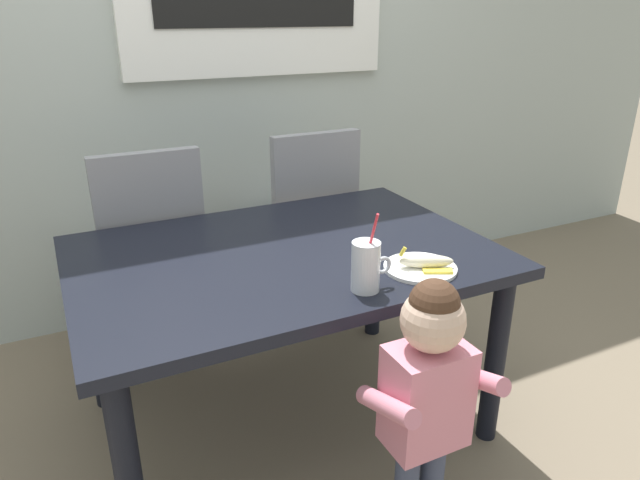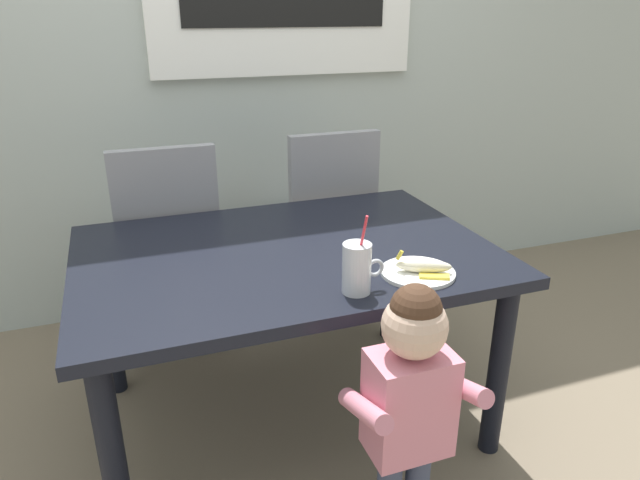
{
  "view_description": "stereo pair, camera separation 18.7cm",
  "coord_description": "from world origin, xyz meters",
  "px_view_note": "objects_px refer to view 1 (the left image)",
  "views": [
    {
      "loc": [
        -0.67,
        -1.65,
        1.46
      ],
      "look_at": [
        0.09,
        -0.1,
        0.76
      ],
      "focal_mm": 32.07,
      "sensor_mm": 36.0,
      "label": 1
    },
    {
      "loc": [
        -0.5,
        -1.73,
        1.46
      ],
      "look_at": [
        0.09,
        -0.1,
        0.76
      ],
      "focal_mm": 32.07,
      "sensor_mm": 36.0,
      "label": 2
    }
  ],
  "objects_px": {
    "toddler_standing": "(428,385)",
    "dining_chair_right": "(306,215)",
    "dining_table": "(285,274)",
    "peeled_banana": "(427,262)",
    "dining_chair_left": "(150,244)",
    "snack_plate": "(420,268)",
    "milk_cup": "(366,269)"
  },
  "relations": [
    {
      "from": "dining_chair_right",
      "to": "toddler_standing",
      "type": "distance_m",
      "value": 1.36
    },
    {
      "from": "dining_table",
      "to": "peeled_banana",
      "type": "bearing_deg",
      "value": -45.25
    },
    {
      "from": "dining_chair_left",
      "to": "peeled_banana",
      "type": "bearing_deg",
      "value": 123.99
    },
    {
      "from": "toddler_standing",
      "to": "peeled_banana",
      "type": "distance_m",
      "value": 0.41
    },
    {
      "from": "dining_table",
      "to": "peeled_banana",
      "type": "distance_m",
      "value": 0.5
    },
    {
      "from": "dining_table",
      "to": "toddler_standing",
      "type": "relative_size",
      "value": 1.67
    },
    {
      "from": "dining_table",
      "to": "dining_chair_left",
      "type": "height_order",
      "value": "dining_chair_left"
    },
    {
      "from": "dining_chair_left",
      "to": "peeled_banana",
      "type": "relative_size",
      "value": 5.58
    },
    {
      "from": "dining_chair_left",
      "to": "snack_plate",
      "type": "xyz_separation_m",
      "value": [
        0.67,
        -0.99,
        0.16
      ]
    },
    {
      "from": "dining_chair_left",
      "to": "toddler_standing",
      "type": "xyz_separation_m",
      "value": [
        0.48,
        -1.3,
        -0.02
      ]
    },
    {
      "from": "dining_chair_left",
      "to": "dining_chair_right",
      "type": "relative_size",
      "value": 1.0
    },
    {
      "from": "dining_chair_right",
      "to": "peeled_banana",
      "type": "bearing_deg",
      "value": 86.45
    },
    {
      "from": "snack_plate",
      "to": "dining_chair_right",
      "type": "bearing_deg",
      "value": 85.68
    },
    {
      "from": "dining_table",
      "to": "dining_chair_right",
      "type": "bearing_deg",
      "value": 60.03
    },
    {
      "from": "dining_chair_right",
      "to": "toddler_standing",
      "type": "bearing_deg",
      "value": 79.04
    },
    {
      "from": "dining_table",
      "to": "snack_plate",
      "type": "distance_m",
      "value": 0.47
    },
    {
      "from": "dining_chair_left",
      "to": "snack_plate",
      "type": "height_order",
      "value": "dining_chair_left"
    },
    {
      "from": "milk_cup",
      "to": "snack_plate",
      "type": "bearing_deg",
      "value": 11.03
    },
    {
      "from": "dining_chair_right",
      "to": "milk_cup",
      "type": "relative_size",
      "value": 3.87
    },
    {
      "from": "snack_plate",
      "to": "toddler_standing",
      "type": "bearing_deg",
      "value": -120.29
    },
    {
      "from": "peeled_banana",
      "to": "dining_chair_right",
      "type": "bearing_deg",
      "value": 86.45
    },
    {
      "from": "dining_chair_left",
      "to": "snack_plate",
      "type": "relative_size",
      "value": 4.17
    },
    {
      "from": "milk_cup",
      "to": "dining_table",
      "type": "bearing_deg",
      "value": 105.39
    },
    {
      "from": "dining_chair_left",
      "to": "snack_plate",
      "type": "bearing_deg",
      "value": 123.89
    },
    {
      "from": "toddler_standing",
      "to": "snack_plate",
      "type": "bearing_deg",
      "value": 59.71
    },
    {
      "from": "toddler_standing",
      "to": "dining_chair_right",
      "type": "bearing_deg",
      "value": 79.04
    },
    {
      "from": "milk_cup",
      "to": "toddler_standing",
      "type": "bearing_deg",
      "value": -80.86
    },
    {
      "from": "dining_table",
      "to": "milk_cup",
      "type": "relative_size",
      "value": 5.63
    },
    {
      "from": "toddler_standing",
      "to": "milk_cup",
      "type": "relative_size",
      "value": 3.38
    },
    {
      "from": "dining_chair_left",
      "to": "toddler_standing",
      "type": "distance_m",
      "value": 1.39
    },
    {
      "from": "dining_chair_right",
      "to": "milk_cup",
      "type": "xyz_separation_m",
      "value": [
        -0.3,
        -1.07,
        0.23
      ]
    },
    {
      "from": "dining_table",
      "to": "toddler_standing",
      "type": "distance_m",
      "value": 0.66
    }
  ]
}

